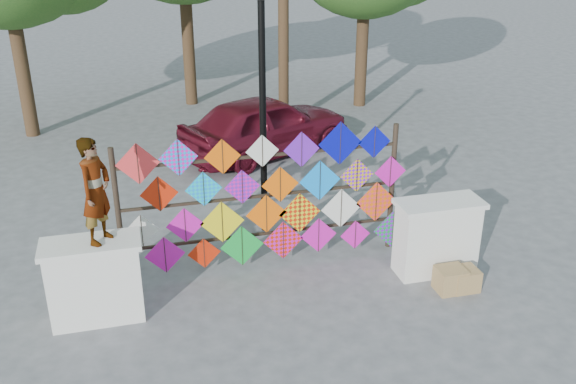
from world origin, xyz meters
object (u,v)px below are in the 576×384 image
object	(u,v)px
kite_rack	(270,200)
lamppost	(262,90)
sedan	(266,125)
vendor_woman	(96,191)

from	to	relation	value
kite_rack	lamppost	xyz separation A→B (m)	(0.18, 1.27, 1.49)
kite_rack	sedan	distance (m)	5.40
kite_rack	vendor_woman	size ratio (longest dim) A/B	3.27
sedan	vendor_woman	bearing A→B (deg)	124.06
kite_rack	vendor_woman	world-z (taller)	vendor_woman
vendor_woman	sedan	size ratio (longest dim) A/B	0.35
vendor_woman	kite_rack	bearing A→B (deg)	-37.15
lamppost	sedan	bearing A→B (deg)	76.81
kite_rack	vendor_woman	distance (m)	2.93
vendor_woman	lamppost	bearing A→B (deg)	-18.63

